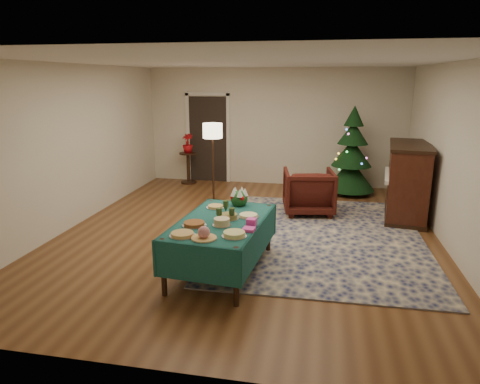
% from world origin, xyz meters
% --- Properties ---
extents(room_shell, '(7.00, 7.00, 7.00)m').
position_xyz_m(room_shell, '(0.00, 0.00, 1.35)').
color(room_shell, '#593319').
rests_on(room_shell, ground).
extents(doorway, '(1.08, 0.04, 2.16)m').
position_xyz_m(doorway, '(-1.60, 3.48, 1.10)').
color(doorway, black).
rests_on(doorway, ground).
extents(rug, '(3.25, 4.24, 0.02)m').
position_xyz_m(rug, '(1.15, 0.07, 0.01)').
color(rug, '#131B48').
rests_on(rug, ground).
extents(buffet_table, '(1.21, 1.89, 0.70)m').
position_xyz_m(buffet_table, '(-0.09, -1.45, 0.56)').
color(buffet_table, black).
rests_on(buffet_table, ground).
extents(platter_0, '(0.31, 0.31, 0.04)m').
position_xyz_m(platter_0, '(-0.41, -2.09, 0.72)').
color(platter_0, silver).
rests_on(platter_0, buffet_table).
extents(platter_1, '(0.30, 0.30, 0.15)m').
position_xyz_m(platter_1, '(-0.14, -2.13, 0.76)').
color(platter_1, silver).
rests_on(platter_1, buffet_table).
extents(platter_2, '(0.29, 0.29, 0.06)m').
position_xyz_m(platter_2, '(0.18, -1.99, 0.73)').
color(platter_2, silver).
rests_on(platter_2, buffet_table).
extents(platter_3, '(0.30, 0.30, 0.05)m').
position_xyz_m(platter_3, '(-0.38, -1.72, 0.72)').
color(platter_3, silver).
rests_on(platter_3, buffet_table).
extents(platter_4, '(0.23, 0.23, 0.10)m').
position_xyz_m(platter_4, '(-0.04, -1.65, 0.75)').
color(platter_4, silver).
rests_on(platter_4, buffet_table).
extents(platter_5, '(0.26, 0.26, 0.07)m').
position_xyz_m(platter_5, '(-0.02, -1.38, 0.73)').
color(platter_5, silver).
rests_on(platter_5, buffet_table).
extents(platter_6, '(0.28, 0.28, 0.04)m').
position_xyz_m(platter_6, '(0.22, -1.26, 0.72)').
color(platter_6, silver).
rests_on(platter_6, buffet_table).
extents(platter_7, '(0.25, 0.25, 0.04)m').
position_xyz_m(platter_7, '(-0.30, -0.95, 0.72)').
color(platter_7, silver).
rests_on(platter_7, buffet_table).
extents(goblet_0, '(0.07, 0.07, 0.16)m').
position_xyz_m(goblet_0, '(-0.12, -1.11, 0.79)').
color(goblet_0, '#2D471E').
rests_on(goblet_0, buffet_table).
extents(goblet_1, '(0.07, 0.07, 0.16)m').
position_xyz_m(goblet_1, '(0.03, -1.43, 0.79)').
color(goblet_1, '#2D471E').
rests_on(goblet_1, buffet_table).
extents(goblet_2, '(0.07, 0.07, 0.16)m').
position_xyz_m(goblet_2, '(-0.12, -1.47, 0.79)').
color(goblet_2, '#2D471E').
rests_on(goblet_2, buffet_table).
extents(napkin_stack, '(0.15, 0.15, 0.04)m').
position_xyz_m(napkin_stack, '(0.31, -1.77, 0.72)').
color(napkin_stack, '#F042B0').
rests_on(napkin_stack, buffet_table).
extents(gift_box, '(0.12, 0.12, 0.09)m').
position_xyz_m(gift_box, '(0.32, -1.59, 0.75)').
color(gift_box, '#EB41B0').
rests_on(gift_box, buffet_table).
extents(centerpiece, '(0.25, 0.25, 0.29)m').
position_xyz_m(centerpiece, '(-0.00, -0.76, 0.82)').
color(centerpiece, '#1E4C1E').
rests_on(centerpiece, buffet_table).
extents(armchair, '(1.01, 0.97, 0.92)m').
position_xyz_m(armchair, '(0.91, 1.29, 0.46)').
color(armchair, '#3D120D').
rests_on(armchair, ground).
extents(floor_lamp, '(0.39, 0.39, 1.60)m').
position_xyz_m(floor_lamp, '(-1.02, 1.71, 1.36)').
color(floor_lamp, '#A57F3F').
rests_on(floor_lamp, ground).
extents(side_table, '(0.41, 0.41, 0.74)m').
position_xyz_m(side_table, '(-2.01, 3.15, 0.36)').
color(side_table, black).
rests_on(side_table, ground).
extents(potted_plant, '(0.25, 0.45, 0.25)m').
position_xyz_m(potted_plant, '(-2.01, 3.15, 0.87)').
color(potted_plant, '#A80C11').
rests_on(potted_plant, side_table).
extents(christmas_tree, '(1.38, 1.38, 1.91)m').
position_xyz_m(christmas_tree, '(1.76, 2.90, 0.86)').
color(christmas_tree, black).
rests_on(christmas_tree, ground).
extents(piano, '(0.92, 1.63, 1.34)m').
position_xyz_m(piano, '(2.65, 1.40, 0.66)').
color(piano, black).
rests_on(piano, ground).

